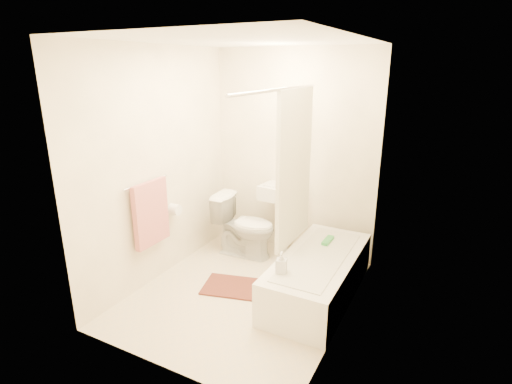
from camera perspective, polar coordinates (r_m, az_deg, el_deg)
The scene contains 17 objects.
floor at distance 4.17m, azimuth -1.64°, elevation -14.16°, with size 2.40×2.40×0.00m, color beige.
ceiling at distance 3.55m, azimuth -2.00°, elevation 20.91°, with size 2.40×2.40×0.00m, color white.
wall_back at distance 4.73m, azimuth 5.35°, elevation 5.41°, with size 2.00×0.02×2.40m, color beige.
wall_left at distance 4.25m, azimuth -13.68°, elevation 3.56°, with size 0.02×2.40×2.40m, color beige.
wall_right at distance 3.33m, azimuth 13.40°, elevation -0.29°, with size 0.02×2.40×2.40m, color beige.
mirror at distance 4.66m, azimuth 5.36°, elevation 8.97°, with size 0.40×0.03×0.55m, color white.
curtain_rod at distance 3.50m, azimuth 3.32°, elevation 14.39°, with size 0.03×0.03×1.70m, color silver.
shower_curtain at distance 3.99m, azimuth 5.50°, elevation 3.38°, with size 0.04×0.80×1.55m, color silver.
towel_bar at distance 4.07m, azimuth -15.44°, elevation 1.35°, with size 0.02×0.02×0.60m, color silver.
towel at distance 4.15m, azimuth -14.77°, elevation -2.95°, with size 0.06×0.45×0.66m, color #CC7266.
toilet_paper at distance 4.43m, azimuth -11.52°, elevation -2.46°, with size 0.12×0.12×0.11m, color white.
toilet at distance 4.78m, azimuth -1.60°, elevation -4.90°, with size 0.42×0.74×0.73m, color white.
sink at distance 4.85m, azimuth 3.72°, elevation -3.40°, with size 0.47×0.38×0.92m, color silver, non-canonical shape.
bathtub at distance 4.07m, azimuth 8.87°, elevation -11.75°, with size 0.67×1.52×0.43m, color white, non-canonical shape.
bath_mat at distance 4.26m, azimuth -3.56°, elevation -13.32°, with size 0.56×0.42×0.02m, color #4A2A1C.
soap_bottle at distance 3.59m, azimuth 3.64°, elevation -10.08°, with size 0.09×0.09×0.21m, color white.
scrub_brush at distance 4.26m, azimuth 10.21°, elevation -6.89°, with size 0.07×0.22×0.04m, color green.
Camera 1 is at (1.74, -3.09, 2.20)m, focal length 28.00 mm.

